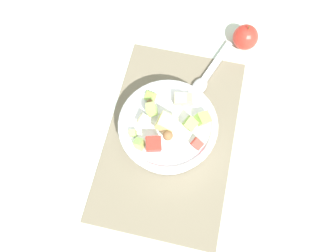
# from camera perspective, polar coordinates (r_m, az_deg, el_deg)

# --- Properties ---
(ground_plane) EXTENTS (2.40, 2.40, 0.00)m
(ground_plane) POSITION_cam_1_polar(r_m,az_deg,el_deg) (0.83, 0.40, -1.87)
(ground_plane) COLOR silver
(placemat) EXTENTS (0.50, 0.31, 0.01)m
(placemat) POSITION_cam_1_polar(r_m,az_deg,el_deg) (0.83, 0.41, -1.81)
(placemat) COLOR #756B56
(placemat) RESTS_ON ground_plane
(salad_bowl) EXTENTS (0.24, 0.24, 0.10)m
(salad_bowl) POSITION_cam_1_polar(r_m,az_deg,el_deg) (0.80, -0.00, -0.16)
(salad_bowl) COLOR white
(salad_bowl) RESTS_ON placemat
(serving_spoon) EXTENTS (0.19, 0.09, 0.01)m
(serving_spoon) POSITION_cam_1_polar(r_m,az_deg,el_deg) (0.90, 6.66, 8.53)
(serving_spoon) COLOR #B7B7BC
(serving_spoon) RESTS_ON placemat
(whole_apple) EXTENTS (0.07, 0.07, 0.08)m
(whole_apple) POSITION_cam_1_polar(r_m,az_deg,el_deg) (0.95, 13.24, 14.71)
(whole_apple) COLOR red
(whole_apple) RESTS_ON ground_plane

